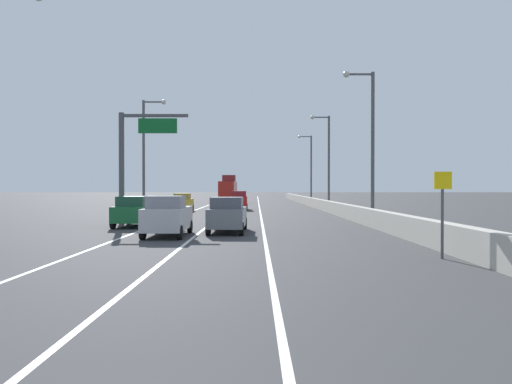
# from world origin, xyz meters

# --- Properties ---
(ground_plane) EXTENTS (320.00, 320.00, 0.00)m
(ground_plane) POSITION_xyz_m (0.00, 64.00, 0.00)
(ground_plane) COLOR #38383A
(lane_stripe_left) EXTENTS (0.16, 130.00, 0.00)m
(lane_stripe_left) POSITION_xyz_m (-5.50, 55.00, 0.00)
(lane_stripe_left) COLOR silver
(lane_stripe_left) RESTS_ON ground_plane
(lane_stripe_center) EXTENTS (0.16, 130.00, 0.00)m
(lane_stripe_center) POSITION_xyz_m (-2.00, 55.00, 0.00)
(lane_stripe_center) COLOR silver
(lane_stripe_center) RESTS_ON ground_plane
(lane_stripe_right) EXTENTS (0.16, 130.00, 0.00)m
(lane_stripe_right) POSITION_xyz_m (1.50, 55.00, 0.00)
(lane_stripe_right) COLOR silver
(lane_stripe_right) RESTS_ON ground_plane
(jersey_barrier_right) EXTENTS (0.60, 120.00, 1.10)m
(jersey_barrier_right) POSITION_xyz_m (8.40, 40.00, 0.55)
(jersey_barrier_right) COLOR #B2ADA3
(jersey_barrier_right) RESTS_ON ground_plane
(overhead_sign_gantry) EXTENTS (4.68, 0.36, 7.50)m
(overhead_sign_gantry) POSITION_xyz_m (-7.26, 27.39, 4.73)
(overhead_sign_gantry) COLOR #47474C
(overhead_sign_gantry) RESTS_ON ground_plane
(speed_advisory_sign) EXTENTS (0.60, 0.11, 3.00)m
(speed_advisory_sign) POSITION_xyz_m (7.50, 12.79, 1.76)
(speed_advisory_sign) COLOR #4C4C51
(speed_advisory_sign) RESTS_ON ground_plane
(lamp_post_right_second) EXTENTS (2.14, 0.44, 10.33)m
(lamp_post_right_second) POSITION_xyz_m (8.74, 27.53, 5.92)
(lamp_post_right_second) COLOR #4C4C51
(lamp_post_right_second) RESTS_ON ground_plane
(lamp_post_right_third) EXTENTS (2.14, 0.44, 10.33)m
(lamp_post_right_third) POSITION_xyz_m (8.79, 45.79, 5.92)
(lamp_post_right_third) COLOR #4C4C51
(lamp_post_right_third) RESTS_ON ground_plane
(lamp_post_right_fourth) EXTENTS (2.14, 0.44, 10.33)m
(lamp_post_right_fourth) POSITION_xyz_m (9.14, 64.04, 5.92)
(lamp_post_right_fourth) COLOR #4C4C51
(lamp_post_right_fourth) RESTS_ON ground_plane
(lamp_post_left_near) EXTENTS (2.14, 0.44, 10.33)m
(lamp_post_left_near) POSITION_xyz_m (-9.16, 15.28, 5.92)
(lamp_post_left_near) COLOR #4C4C51
(lamp_post_left_near) RESTS_ON ground_plane
(lamp_post_left_mid) EXTENTS (2.14, 0.44, 10.33)m
(lamp_post_left_mid) POSITION_xyz_m (-8.75, 37.18, 5.92)
(lamp_post_left_mid) COLOR #4C4C51
(lamp_post_left_mid) RESTS_ON ground_plane
(car_gray_0) EXTENTS (2.03, 4.34, 1.94)m
(car_gray_0) POSITION_xyz_m (-0.47, 21.73, 0.97)
(car_gray_0) COLOR slate
(car_gray_0) RESTS_ON ground_plane
(car_white_1) EXTENTS (2.05, 4.24, 1.92)m
(car_white_1) POSITION_xyz_m (-3.75, 78.10, 0.96)
(car_white_1) COLOR white
(car_white_1) RESTS_ON ground_plane
(car_green_2) EXTENTS (1.96, 4.24, 1.91)m
(car_green_2) POSITION_xyz_m (-6.55, 25.35, 0.95)
(car_green_2) COLOR #196033
(car_green_2) RESTS_ON ground_plane
(car_silver_3) EXTENTS (1.97, 4.16, 2.04)m
(car_silver_3) POSITION_xyz_m (-3.38, 19.86, 1.02)
(car_silver_3) COLOR #B7B7BC
(car_silver_3) RESTS_ON ground_plane
(car_yellow_4) EXTENTS (1.87, 4.47, 1.86)m
(car_yellow_4) POSITION_xyz_m (-6.47, 43.09, 0.93)
(car_yellow_4) COLOR gold
(car_yellow_4) RESTS_ON ground_plane
(car_red_5) EXTENTS (1.82, 4.12, 2.07)m
(car_red_5) POSITION_xyz_m (-0.76, 46.08, 1.03)
(car_red_5) COLOR red
(car_red_5) RESTS_ON ground_plane
(box_truck) EXTENTS (2.58, 8.74, 4.50)m
(box_truck) POSITION_xyz_m (-3.41, 68.80, 2.06)
(box_truck) COLOR #A51E19
(box_truck) RESTS_ON ground_plane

